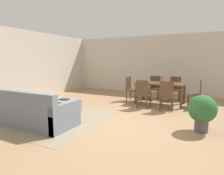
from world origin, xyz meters
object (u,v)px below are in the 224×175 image
vase_centerpiece (162,79)px  dining_chair_far_right (175,87)px  dining_table (161,85)px  dining_chair_near_right (167,94)px  couch (31,113)px  potted_plant (202,110)px  dining_chair_head_west (131,87)px  ottoman_table (64,105)px  dining_chair_near_left (143,92)px  dining_chair_far_left (155,86)px  book_on_ottoman (64,99)px  dining_chair_head_east (197,92)px

vase_centerpiece → dining_chair_far_right: bearing=68.9°
dining_table → dining_chair_far_right: (0.37, 0.86, -0.15)m
dining_table → dining_chair_near_right: size_ratio=1.76×
couch → vase_centerpiece: vase_centerpiece is taller
dining_chair_near_right → potted_plant: (1.01, -1.42, -0.04)m
dining_chair_near_right → vase_centerpiece: 1.03m
dining_table → dining_chair_head_west: size_ratio=1.76×
couch → ottoman_table: couch is taller
dining_chair_near_left → dining_chair_far_left: size_ratio=1.00×
dining_table → book_on_ottoman: bearing=-133.9°
dining_table → dining_chair_near_right: 0.98m
dining_chair_far_left → vase_centerpiece: size_ratio=3.69×
ottoman_table → book_on_ottoman: size_ratio=3.57×
ottoman_table → dining_chair_near_left: dining_chair_near_left is taller
dining_chair_near_left → vase_centerpiece: bearing=64.7°
dining_chair_head_east → dining_chair_head_west: 2.32m
dining_table → dining_chair_near_right: (0.37, -0.89, -0.15)m
dining_chair_far_left → dining_chair_head_east: same height
dining_table → ottoman_table: bearing=-134.2°
dining_chair_head_east → dining_chair_near_right: bearing=-132.1°
dining_chair_head_west → dining_chair_near_left: bearing=-49.0°
dining_chair_near_left → book_on_ottoman: size_ratio=3.54×
ottoman_table → couch: bearing=-89.0°
dining_table → dining_chair_far_right: size_ratio=1.76×
ottoman_table → dining_chair_far_left: bearing=59.4°
ottoman_table → dining_chair_near_right: (2.71, 1.52, 0.30)m
dining_chair_far_left → vase_centerpiece: (0.46, -0.83, 0.37)m
dining_chair_near_left → book_on_ottoman: 2.47m
dining_chair_near_left → ottoman_table: bearing=-141.8°
dining_chair_far_right → ottoman_table: bearing=-129.6°
dining_chair_head_west → book_on_ottoman: size_ratio=3.54×
dining_chair_head_west → potted_plant: size_ratio=1.14×
dining_chair_near_left → dining_chair_far_right: bearing=66.7°
dining_chair_near_right → dining_chair_head_west: bearing=149.0°
dining_table → potted_plant: size_ratio=2.00×
dining_chair_head_east → potted_plant: 2.32m
dining_chair_near_left → dining_chair_head_east: 1.79m
couch → dining_table: (2.32, 3.59, 0.38)m
couch → book_on_ottoman: 1.20m
dining_chair_near_left → dining_chair_far_right: (0.74, 1.72, 0.00)m
dining_chair_far_right → dining_chair_far_left: bearing=-178.5°
vase_centerpiece → potted_plant: 2.71m
dining_chair_far_left → dining_chair_far_right: same height
dining_chair_far_left → dining_table: bearing=-63.5°
couch → ottoman_table: 1.18m
couch → vase_centerpiece: size_ratio=8.72×
ottoman_table → dining_chair_head_east: dining_chair_head_east is taller
dining_chair_head_east → potted_plant: dining_chair_head_east is taller
dining_chair_near_right → dining_chair_far_right: (-0.01, 1.75, 0.00)m
ottoman_table → dining_chair_head_east: 4.29m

